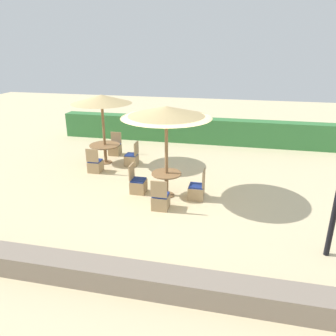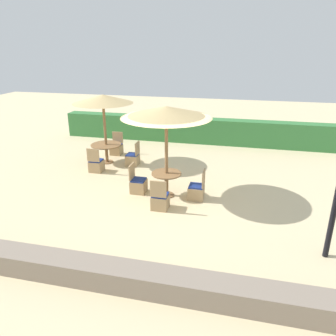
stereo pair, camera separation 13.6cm
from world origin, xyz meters
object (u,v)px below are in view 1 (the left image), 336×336
object	(u,v)px
parasol_back_left	(101,99)
patio_chair_back_left_east	(132,159)
patio_chair_center_west	(138,185)
round_table_back_left	(105,148)
round_table_center	(166,179)
patio_chair_center_south	(161,200)
patio_chair_back_left_south	(95,165)
patio_chair_center_east	(197,191)
parasol_center	(166,112)
patio_chair_back_left_north	(115,149)

from	to	relation	value
parasol_back_left	patio_chair_back_left_east	bearing A→B (deg)	-2.62
patio_chair_center_west	patio_chair_back_left_east	bearing A→B (deg)	-157.43
round_table_back_left	patio_chair_back_left_east	bearing A→B (deg)	-2.62
parasol_back_left	round_table_center	xyz separation A→B (m)	(3.00, -2.40, -1.93)
parasol_back_left	round_table_back_left	world-z (taller)	parasol_back_left
round_table_center	patio_chair_center_west	distance (m)	0.97
round_table_back_left	patio_chair_back_left_east	xyz separation A→B (m)	(1.11, -0.05, -0.34)
patio_chair_center_south	parasol_back_left	bearing A→B (deg)	132.61
patio_chair_back_left_south	patio_chair_center_east	xyz separation A→B (m)	(3.93, -1.41, 0.00)
parasol_back_left	round_table_center	distance (m)	4.30
patio_chair_center_south	round_table_center	bearing A→B (deg)	91.93
parasol_center	patio_chair_center_south	bearing A→B (deg)	-88.07
patio_chair_center_south	patio_chair_back_left_north	bearing A→B (deg)	125.01
patio_chair_back_left_north	patio_chair_back_left_south	bearing A→B (deg)	90.67
parasol_center	patio_chair_back_left_east	bearing A→B (deg)	128.86
parasol_back_left	round_table_center	bearing A→B (deg)	-38.67
patio_chair_back_left_east	patio_chair_back_left_south	size ratio (longest dim) A/B	1.00
patio_chair_back_left_north	parasol_center	xyz separation A→B (m)	(3.01, -3.44, 2.33)
patio_chair_back_left_south	parasol_center	xyz separation A→B (m)	(2.98, -1.39, 2.33)
round_table_center	parasol_back_left	bearing A→B (deg)	141.33
round_table_back_left	patio_chair_back_left_north	xyz separation A→B (m)	(-0.01, 1.04, -0.34)
patio_chair_back_left_east	patio_chair_center_west	distance (m)	2.53
parasol_back_left	patio_chair_center_south	bearing A→B (deg)	-47.39
patio_chair_back_left_south	patio_chair_center_south	world-z (taller)	same
patio_chair_back_left_east	parasol_center	xyz separation A→B (m)	(1.89, -2.35, 2.33)
patio_chair_center_west	parasol_back_left	bearing A→B (deg)	-138.94
patio_chair_back_left_north	patio_chair_center_south	distance (m)	5.29
patio_chair_back_left_north	patio_chair_center_south	bearing A→B (deg)	125.01
patio_chair_back_left_south	patio_chair_center_east	size ratio (longest dim) A/B	1.00
patio_chair_center_south	patio_chair_center_east	bearing A→B (deg)	43.40
parasol_back_left	patio_chair_back_left_east	xyz separation A→B (m)	(1.11, -0.05, -2.22)
patio_chair_back_left_north	patio_chair_center_south	xyz separation A→B (m)	(3.04, -4.33, 0.00)
patio_chair_center_east	parasol_center	bearing A→B (deg)	88.32
round_table_center	parasol_center	bearing A→B (deg)	-60.64
round_table_center	patio_chair_center_west	size ratio (longest dim) A/B	0.98
patio_chair_back_left_south	patio_chair_back_left_north	world-z (taller)	same
patio_chair_center_west	patio_chair_back_left_south	bearing A→B (deg)	-123.61
patio_chair_center_east	patio_chair_center_south	bearing A→B (deg)	133.40
parasol_back_left	patio_chair_back_left_north	size ratio (longest dim) A/B	2.86
parasol_center	round_table_center	world-z (taller)	parasol_center
round_table_back_left	patio_chair_center_south	size ratio (longest dim) A/B	1.27
round_table_back_left	parasol_center	xyz separation A→B (m)	(3.00, -2.40, 1.99)
patio_chair_back_left_north	parasol_center	world-z (taller)	parasol_center
patio_chair_back_left_south	patio_chair_center_west	size ratio (longest dim) A/B	1.00
parasol_center	patio_chair_center_east	xyz separation A→B (m)	(0.94, -0.03, -2.33)
patio_chair_back_left_south	round_table_center	world-z (taller)	patio_chair_back_left_south
round_table_back_left	patio_chair_back_left_south	xyz separation A→B (m)	(0.02, -1.02, -0.34)
patio_chair_back_left_east	parasol_center	size ratio (longest dim) A/B	0.34
round_table_center	round_table_back_left	bearing A→B (deg)	141.33
patio_chair_back_left_north	parasol_center	distance (m)	5.13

